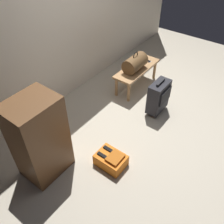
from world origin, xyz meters
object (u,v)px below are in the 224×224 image
bench (137,71)px  duffel_bag_brown (135,63)px  suitcase_upright_charcoal (159,97)px  backpack_orange (111,160)px  side_cabinet (40,139)px  cell_phone (147,61)px

bench → duffel_bag_brown: bearing=-180.0°
suitcase_upright_charcoal → backpack_orange: (-1.29, -0.04, -0.21)m
bench → side_cabinet: side_cabinet is taller
duffel_bag_brown → side_cabinet: (-2.13, -0.06, 0.02)m
backpack_orange → bench: bearing=22.5°
bench → side_cabinet: bearing=-178.3°
suitcase_upright_charcoal → side_cabinet: bearing=162.1°
backpack_orange → duffel_bag_brown: bearing=23.6°
backpack_orange → side_cabinet: 0.94m
bench → cell_phone: cell_phone is taller
suitcase_upright_charcoal → backpack_orange: size_ratio=1.56×
bench → suitcase_upright_charcoal: 0.76m
suitcase_upright_charcoal → side_cabinet: 1.93m
duffel_bag_brown → side_cabinet: size_ratio=0.40×
duffel_bag_brown → side_cabinet: side_cabinet is taller
cell_phone → suitcase_upright_charcoal: 0.94m
side_cabinet → suitcase_upright_charcoal: bearing=-17.9°
backpack_orange → side_cabinet: size_ratio=0.35×
duffel_bag_brown → cell_phone: (0.39, -0.02, -0.13)m
cell_phone → side_cabinet: (-2.52, -0.04, 0.15)m
cell_phone → backpack_orange: bearing=-161.3°
bench → side_cabinet: 2.23m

